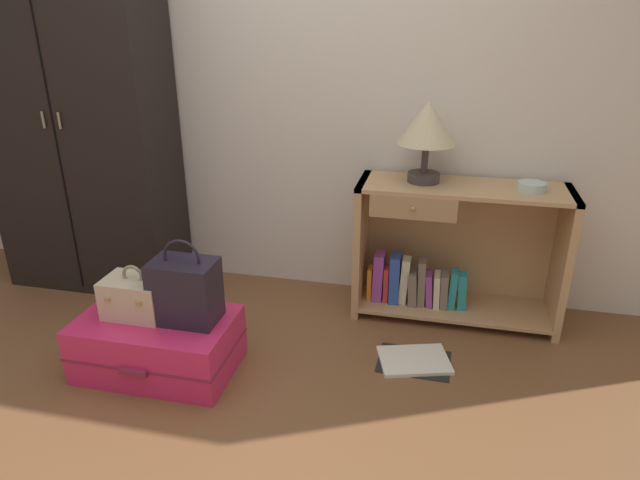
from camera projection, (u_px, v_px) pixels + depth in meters
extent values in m
plane|color=brown|center=(210.00, 436.00, 2.29)|extent=(9.00, 9.00, 0.00)
cube|color=silver|center=(300.00, 70.00, 3.13)|extent=(6.40, 0.10, 2.60)
cube|color=black|center=(78.00, 113.00, 3.22)|extent=(1.04, 0.45, 2.13)
cube|color=black|center=(52.00, 120.00, 3.02)|extent=(0.01, 0.01, 2.03)
cylinder|color=gray|center=(43.00, 120.00, 3.02)|extent=(0.01, 0.01, 0.09)
cylinder|color=gray|center=(59.00, 121.00, 3.00)|extent=(0.01, 0.01, 0.09)
cube|color=tan|center=(361.00, 244.00, 3.16)|extent=(0.04, 0.38, 0.77)
cube|color=tan|center=(561.00, 262.00, 2.94)|extent=(0.04, 0.38, 0.77)
cube|color=tan|center=(465.00, 188.00, 2.90)|extent=(1.11, 0.38, 0.02)
cube|color=tan|center=(452.00, 306.00, 3.18)|extent=(1.03, 0.38, 0.02)
cube|color=tan|center=(458.00, 240.00, 3.21)|extent=(1.03, 0.01, 0.75)
cube|color=#A68259|center=(413.00, 208.00, 2.83)|extent=(0.44, 0.02, 0.12)
sphere|color=#9E844C|center=(413.00, 209.00, 2.81)|extent=(0.02, 0.02, 0.02)
cube|color=orange|center=(370.00, 283.00, 3.21)|extent=(0.03, 0.09, 0.19)
cube|color=purple|center=(379.00, 276.00, 3.18)|extent=(0.06, 0.11, 0.29)
cube|color=red|center=(387.00, 283.00, 3.19)|extent=(0.03, 0.10, 0.21)
cube|color=#2D51B2|center=(395.00, 278.00, 3.16)|extent=(0.06, 0.12, 0.28)
cube|color=beige|center=(404.00, 280.00, 3.15)|extent=(0.06, 0.09, 0.27)
cube|color=#726659|center=(413.00, 287.00, 3.16)|extent=(0.06, 0.13, 0.20)
cube|color=#726659|center=(422.00, 282.00, 3.13)|extent=(0.05, 0.11, 0.27)
cube|color=purple|center=(429.00, 289.00, 3.14)|extent=(0.05, 0.11, 0.19)
cube|color=beige|center=(437.00, 290.00, 3.13)|extent=(0.04, 0.12, 0.19)
cube|color=#726659|center=(444.00, 290.00, 3.12)|extent=(0.05, 0.12, 0.20)
cube|color=teal|center=(453.00, 289.00, 3.11)|extent=(0.05, 0.09, 0.22)
cube|color=teal|center=(462.00, 291.00, 3.10)|extent=(0.05, 0.08, 0.21)
cylinder|color=#3D3838|center=(423.00, 177.00, 2.96)|extent=(0.17, 0.17, 0.05)
cylinder|color=#3D3838|center=(425.00, 158.00, 2.92)|extent=(0.04, 0.04, 0.16)
cone|color=beige|center=(428.00, 122.00, 2.85)|extent=(0.31, 0.31, 0.22)
cylinder|color=silver|center=(532.00, 187.00, 2.81)|extent=(0.14, 0.14, 0.04)
cube|color=#DB2860|center=(158.00, 344.00, 2.67)|extent=(0.73, 0.44, 0.28)
cube|color=maroon|center=(158.00, 344.00, 2.67)|extent=(0.74, 0.45, 0.01)
cube|color=maroon|center=(132.00, 372.00, 2.46)|extent=(0.14, 0.02, 0.03)
cube|color=beige|center=(136.00, 297.00, 2.62)|extent=(0.29, 0.20, 0.19)
torus|color=gray|center=(133.00, 276.00, 2.57)|extent=(0.11, 0.02, 0.11)
cube|color=tan|center=(107.00, 299.00, 2.53)|extent=(0.02, 0.01, 0.02)
cube|color=tan|center=(139.00, 303.00, 2.49)|extent=(0.02, 0.01, 0.02)
cube|color=#231E2D|center=(185.00, 291.00, 2.55)|extent=(0.30, 0.20, 0.30)
torus|color=#231E2D|center=(182.00, 258.00, 2.49)|extent=(0.18, 0.01, 0.18)
cylinder|color=white|center=(80.00, 337.00, 2.84)|extent=(0.06, 0.06, 0.15)
cylinder|color=silver|center=(77.00, 322.00, 2.80)|extent=(0.04, 0.04, 0.02)
cube|color=white|center=(414.00, 360.00, 2.76)|extent=(0.40, 0.34, 0.02)
cube|color=black|center=(414.00, 361.00, 2.77)|extent=(0.36, 0.27, 0.01)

